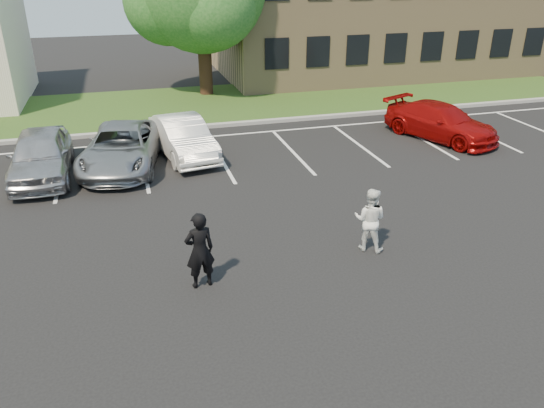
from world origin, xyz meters
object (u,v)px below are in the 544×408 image
(man_white_shirt, at_px, (370,220))
(office_building, at_px, (394,3))
(car_white_sedan, at_px, (183,138))
(car_silver_west, at_px, (41,155))
(man_black_suit, at_px, (200,250))
(car_silver_minivan, at_px, (122,147))
(car_red_compact, at_px, (441,122))

(man_white_shirt, bearing_deg, office_building, -81.93)
(man_white_shirt, distance_m, car_white_sedan, 9.04)
(office_building, bearing_deg, car_silver_west, -144.79)
(man_black_suit, bearing_deg, office_building, -134.75)
(car_silver_minivan, relative_size, car_red_compact, 1.08)
(car_silver_west, relative_size, car_red_compact, 0.96)
(car_silver_minivan, distance_m, car_red_compact, 12.59)
(office_building, bearing_deg, man_white_shirt, -118.25)
(man_white_shirt, relative_size, car_red_compact, 0.34)
(office_building, xyz_separation_m, man_white_shirt, (-11.65, -21.69, -3.33))
(man_black_suit, xyz_separation_m, car_silver_minivan, (-1.46, 8.28, -0.19))
(office_building, height_order, car_silver_west, office_building)
(man_black_suit, bearing_deg, car_white_sedan, -103.75)
(man_black_suit, relative_size, car_silver_minivan, 0.35)
(car_red_compact, bearing_deg, car_silver_minivan, 156.10)
(office_building, relative_size, man_black_suit, 12.26)
(car_white_sedan, bearing_deg, man_black_suit, -104.24)
(man_black_suit, relative_size, car_silver_west, 0.39)
(office_building, height_order, man_black_suit, office_building)
(man_black_suit, distance_m, car_white_sedan, 8.83)
(car_silver_west, height_order, car_red_compact, car_silver_west)
(car_silver_minivan, bearing_deg, man_black_suit, -67.94)
(man_black_suit, relative_size, car_white_sedan, 0.41)
(car_silver_west, relative_size, car_silver_minivan, 0.89)
(man_white_shirt, bearing_deg, car_red_compact, -95.40)
(car_red_compact, bearing_deg, office_building, 47.80)
(office_building, bearing_deg, car_red_compact, -109.10)
(car_silver_minivan, bearing_deg, car_red_compact, 11.24)
(car_silver_west, distance_m, car_red_compact, 15.23)
(man_white_shirt, distance_m, car_red_compact, 10.17)
(office_building, relative_size, car_red_compact, 4.62)
(car_white_sedan, xyz_separation_m, car_red_compact, (10.38, -0.70, -0.02))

